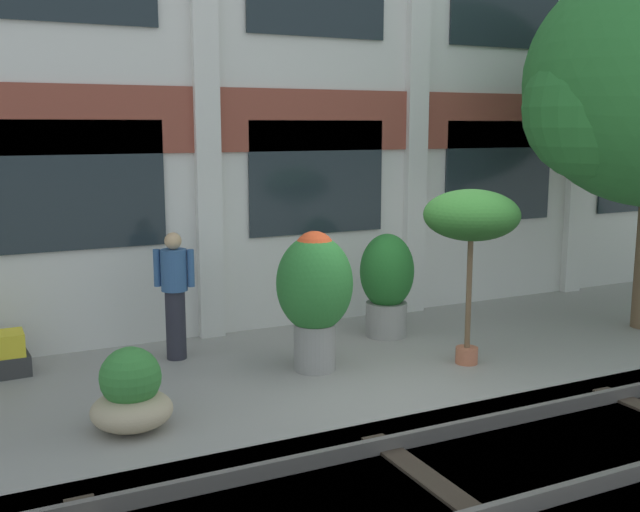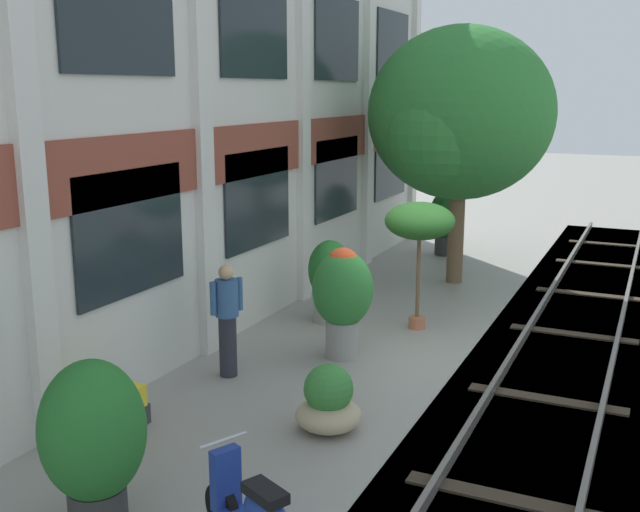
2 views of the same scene
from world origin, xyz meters
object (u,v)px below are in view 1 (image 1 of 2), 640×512
(potted_plant_glazed_jar, at_px, (387,281))
(potted_plant_wide_bowl, at_px, (131,395))
(potted_plant_terracotta_small, at_px, (471,218))
(resident_by_doorway, at_px, (175,292))
(potted_plant_stone_basin, at_px, (315,288))

(potted_plant_glazed_jar, distance_m, potted_plant_wide_bowl, 4.47)
(potted_plant_wide_bowl, xyz_separation_m, potted_plant_terracotta_small, (4.33, 0.23, 1.53))
(resident_by_doorway, bearing_deg, potted_plant_glazed_jar, 112.85)
(potted_plant_wide_bowl, relative_size, resident_by_doorway, 0.51)
(potted_plant_glazed_jar, bearing_deg, resident_by_doorway, 174.75)
(potted_plant_stone_basin, distance_m, potted_plant_wide_bowl, 2.70)
(potted_plant_glazed_jar, relative_size, potted_plant_terracotta_small, 0.67)
(potted_plant_terracotta_small, bearing_deg, potted_plant_stone_basin, 161.21)
(potted_plant_wide_bowl, distance_m, potted_plant_terracotta_small, 4.60)
(potted_plant_glazed_jar, height_order, resident_by_doorway, resident_by_doorway)
(potted_plant_stone_basin, bearing_deg, potted_plant_glazed_jar, 30.14)
(potted_plant_glazed_jar, height_order, potted_plant_terracotta_small, potted_plant_terracotta_small)
(potted_plant_terracotta_small, relative_size, resident_by_doorway, 1.34)
(potted_plant_wide_bowl, relative_size, potted_plant_terracotta_small, 0.38)
(potted_plant_stone_basin, distance_m, potted_plant_glazed_jar, 1.87)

